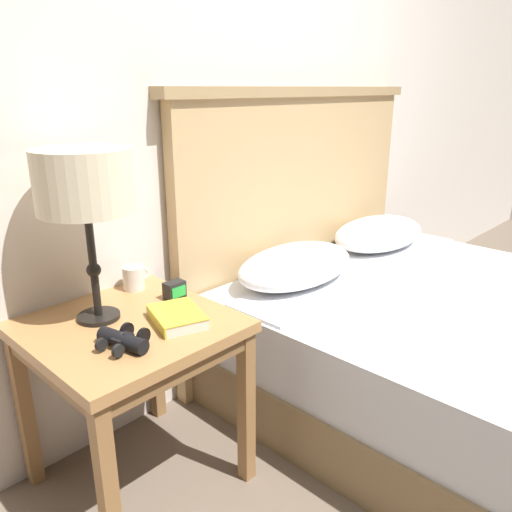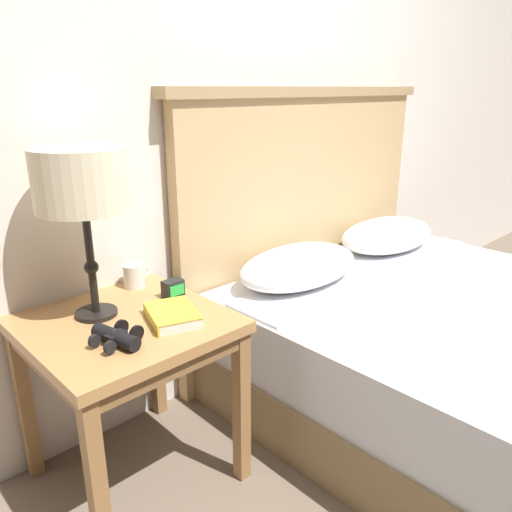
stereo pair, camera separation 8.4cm
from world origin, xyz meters
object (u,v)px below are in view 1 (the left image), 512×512
Objects in this scene: bed at (458,342)px; book_on_nightstand at (177,317)px; table_lamp at (84,185)px; binoculars_pair at (123,340)px; coffee_mug at (134,278)px; alarm_clock at (175,290)px; nightstand at (130,345)px.

bed reaches higher than book_on_nightstand.
table_lamp is 3.18× the size of binoculars_pair.
bed is 3.65× the size of table_lamp.
bed is 1.32m from coffee_mug.
table_lamp is (-1.20, 0.68, 0.72)m from bed.
binoculars_pair is 2.35× the size of alarm_clock.
alarm_clock is at bearing -10.15° from table_lamp.
nightstand is at bearing -168.42° from alarm_clock.
nightstand is 3.61× the size of binoculars_pair.
coffee_mug is (0.21, 0.12, -0.38)m from table_lamp.
table_lamp is 7.48× the size of alarm_clock.
binoculars_pair is at bearing -127.38° from nightstand.
nightstand is 0.30m from coffee_mug.
alarm_clock is (0.05, -0.17, -0.01)m from coffee_mug.
bed is 18.56× the size of coffee_mug.
coffee_mug is 1.47× the size of alarm_clock.
table_lamp reaches higher than nightstand.
coffee_mug is at bearing 52.43° from binoculars_pair.
binoculars_pair is at bearing 159.62° from bed.
coffee_mug reaches higher than binoculars_pair.
book_on_nightstand is at bearing -126.10° from alarm_clock.
alarm_clock is (0.21, 0.04, 0.11)m from nightstand.
bed is at bearing -39.19° from coffee_mug.
table_lamp is at bearing 117.68° from nightstand.
alarm_clock reaches higher than nightstand.
coffee_mug is at bearing 30.27° from table_lamp.
coffee_mug is (0.26, 0.34, 0.02)m from binoculars_pair.
coffee_mug is at bearing 140.81° from bed.
nightstand is 0.51m from table_lamp.
table_lamp is 0.45m from coffee_mug.
table_lamp reaches higher than book_on_nightstand.
coffee_mug reaches higher than book_on_nightstand.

